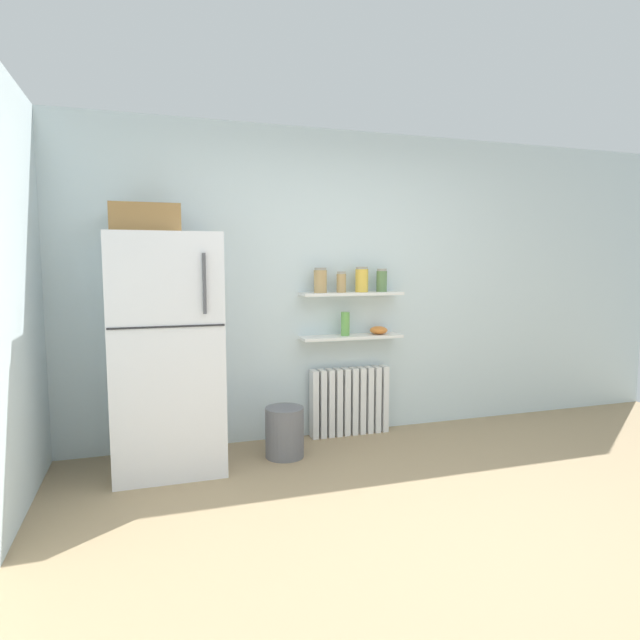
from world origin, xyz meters
TOP-DOWN VIEW (x-y plane):
  - ground_plane at (0.00, 0.50)m, footprint 7.04×7.04m
  - back_wall at (0.00, 2.05)m, footprint 7.04×0.10m
  - refrigerator at (-1.36, 1.64)m, footprint 0.76×0.75m
  - radiator at (0.17, 1.92)m, footprint 0.70×0.12m
  - wall_shelf_lower at (0.17, 1.89)m, footprint 0.88×0.22m
  - wall_shelf_upper at (0.17, 1.89)m, footprint 0.88×0.22m
  - storage_jar_0 at (-0.11, 1.89)m, footprint 0.11×0.11m
  - storage_jar_1 at (0.08, 1.89)m, footprint 0.08×0.08m
  - storage_jar_2 at (0.26, 1.89)m, footprint 0.11×0.11m
  - storage_jar_3 at (0.45, 1.89)m, footprint 0.09×0.09m
  - vase at (0.12, 1.89)m, footprint 0.07×0.07m
  - shelf_bowl at (0.43, 1.89)m, footprint 0.15×0.15m
  - trash_bin at (-0.50, 1.57)m, footprint 0.30×0.30m

SIDE VIEW (x-z plane):
  - ground_plane at x=0.00m, z-range 0.00..0.00m
  - trash_bin at x=-0.50m, z-range 0.00..0.39m
  - radiator at x=0.17m, z-range 0.00..0.59m
  - wall_shelf_lower at x=0.17m, z-range 0.85..0.88m
  - refrigerator at x=-1.36m, z-range -0.05..1.83m
  - shelf_bowl at x=0.43m, z-range 0.88..0.95m
  - vase at x=0.12m, z-range 0.88..1.08m
  - wall_shelf_upper at x=0.17m, z-range 1.22..1.24m
  - back_wall at x=0.00m, z-range 0.00..2.60m
  - storage_jar_1 at x=0.08m, z-range 1.24..1.42m
  - storage_jar_3 at x=0.45m, z-range 1.24..1.44m
  - storage_jar_0 at x=-0.11m, z-range 1.24..1.45m
  - storage_jar_2 at x=0.26m, z-range 1.24..1.46m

